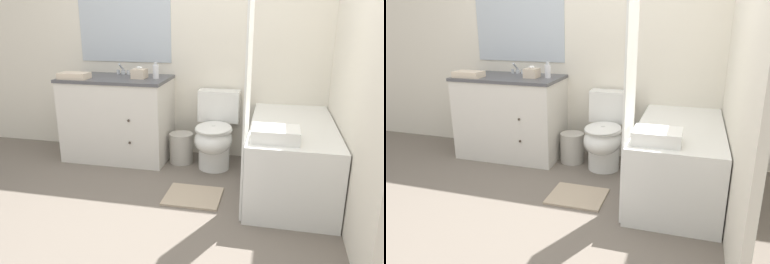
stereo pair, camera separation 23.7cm
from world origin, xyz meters
The scene contains 14 objects.
ground_plane centered at (0.00, 0.00, 0.00)m, with size 14.00×14.00×0.00m, color #6B6056.
wall_back centered at (-0.01, 1.57, 1.25)m, with size 8.00×0.06×2.50m.
wall_right centered at (1.31, 0.77, 1.25)m, with size 0.05×2.54×2.50m.
vanity_cabinet centered at (-0.76, 1.26, 0.42)m, with size 1.06×0.61×0.84m.
sink_faucet centered at (-0.76, 1.44, 0.87)m, with size 0.14×0.12×0.12m.
toilet centered at (0.25, 1.20, 0.34)m, with size 0.40×0.64×0.71m.
bathtub centered at (0.94, 0.87, 0.29)m, with size 0.67×1.36×0.58m.
shower_curtain centered at (0.60, 0.44, 0.95)m, with size 0.01×0.42×1.89m.
wastebasket centered at (-0.10, 1.25, 0.15)m, with size 0.24×0.24×0.30m.
tissue_box centered at (-0.51, 1.25, 0.88)m, with size 0.13×0.15×0.12m.
soap_dispenser centered at (-0.35, 1.27, 0.90)m, with size 0.06×0.06×0.16m.
hand_towel_folded centered at (-1.11, 1.08, 0.86)m, with size 0.28×0.18×0.06m.
bath_towel_folded centered at (0.81, 0.39, 0.62)m, with size 0.33×0.25×0.09m.
bath_mat centered at (0.19, 0.52, 0.01)m, with size 0.45×0.39×0.02m.
Camera 2 is at (1.02, -2.10, 1.42)m, focal length 35.00 mm.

